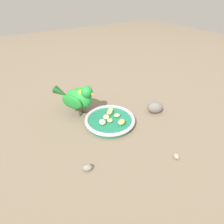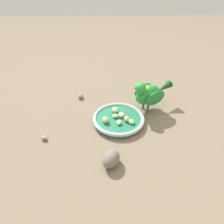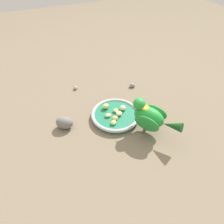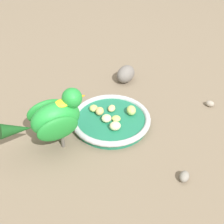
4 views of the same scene
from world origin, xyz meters
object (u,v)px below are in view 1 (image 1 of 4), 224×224
apple_piece_3 (102,122)px  apple_piece_4 (117,115)px  pebble_0 (176,156)px  pebble_1 (88,168)px  feeding_bowl (110,120)px  apple_piece_1 (109,113)px  parrot (78,97)px  apple_piece_6 (106,117)px  apple_piece_2 (111,110)px  apple_piece_0 (110,120)px  rock_large (155,107)px  apple_piece_5 (122,122)px

apple_piece_3 → apple_piece_4: (0.08, 0.01, -0.00)m
pebble_0 → pebble_1: bearing=158.1°
feeding_bowl → apple_piece_1: size_ratio=8.02×
feeding_bowl → apple_piece_4: apple_piece_4 is taller
feeding_bowl → apple_piece_4: 0.04m
apple_piece_3 → parrot: (-0.04, 0.15, 0.06)m
feeding_bowl → apple_piece_6: 0.02m
feeding_bowl → apple_piece_2: bearing=56.5°
apple_piece_0 → apple_piece_2: size_ratio=0.90×
parrot → pebble_1: 0.34m
rock_large → apple_piece_6: bearing=167.9°
apple_piece_2 → parrot: size_ratio=0.13×
apple_piece_1 → apple_piece_3: size_ratio=0.92×
apple_piece_1 → apple_piece_4: (0.02, -0.03, -0.00)m
parrot → apple_piece_4: bearing=10.5°
pebble_0 → apple_piece_1: bearing=104.1°
apple_piece_2 → apple_piece_6: bearing=-139.4°
feeding_bowl → apple_piece_5: bearing=-67.3°
feeding_bowl → apple_piece_5: size_ratio=6.76×
apple_piece_4 → pebble_1: apple_piece_4 is taller
parrot → apple_piece_0: bearing=-4.3°
apple_piece_3 → rock_large: size_ratio=0.41×
feeding_bowl → apple_piece_0: bearing=-120.3°
apple_piece_6 → pebble_0: size_ratio=1.12×
feeding_bowl → pebble_0: 0.31m
apple_piece_1 → apple_piece_5: size_ratio=0.84×
apple_piece_1 → apple_piece_6: size_ratio=0.98×
apple_piece_4 → parrot: bearing=131.7°
apple_piece_0 → apple_piece_2: 0.08m
apple_piece_6 → parrot: 0.16m
apple_piece_4 → pebble_0: size_ratio=1.09×
apple_piece_2 → apple_piece_5: (-0.01, -0.11, 0.00)m
parrot → rock_large: size_ratio=2.76×
feeding_bowl → rock_large: 0.23m
apple_piece_2 → apple_piece_4: same height
apple_piece_1 → rock_large: bearing=-18.8°
feeding_bowl → pebble_1: (-0.19, -0.18, -0.00)m
apple_piece_6 → parrot: parrot is taller
apple_piece_6 → pebble_0: bearing=-70.5°
apple_piece_0 → parrot: size_ratio=0.12×
feeding_bowl → apple_piece_2: size_ratio=8.06×
apple_piece_0 → apple_piece_5: (0.03, -0.04, 0.01)m
feeding_bowl → apple_piece_1: apple_piece_1 is taller
feeding_bowl → rock_large: rock_large is taller
apple_piece_1 → parrot: size_ratio=0.14×
rock_large → apple_piece_0: bearing=174.1°
apple_piece_1 → apple_piece_3: 0.07m
apple_piece_2 → apple_piece_5: 0.11m
apple_piece_2 → apple_piece_6: apple_piece_6 is taller
pebble_0 → apple_piece_5: bearing=107.1°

